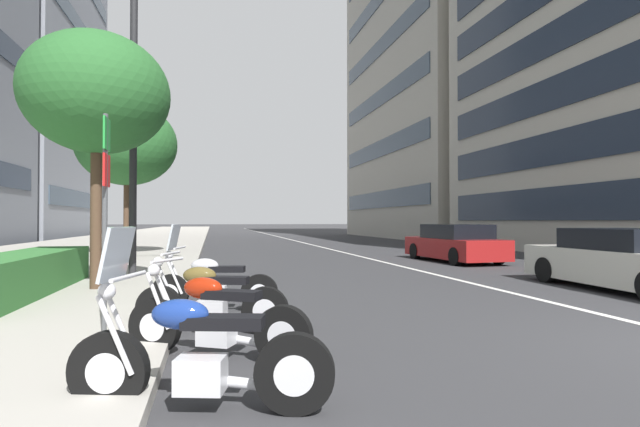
{
  "coord_description": "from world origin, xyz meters",
  "views": [
    {
      "loc": [
        -3.89,
        6.18,
        1.53
      ],
      "look_at": [
        16.43,
        1.52,
        1.84
      ],
      "focal_mm": 26.55,
      "sensor_mm": 36.0,
      "label": 1
    }
  ],
  "objects_px": {
    "parking_sign_by_curb": "(106,196)",
    "street_tree_mid_sidewalk": "(97,94)",
    "car_far_down_avenue": "(455,244)",
    "motorcycle_by_sign_pole": "(215,321)",
    "motorcycle_mid_row": "(210,302)",
    "street_lamp_with_banners": "(148,85)",
    "street_tree_near_plaza_corner": "(127,144)",
    "motorcycle_second_in_row": "(212,286)",
    "motorcycle_far_end_row": "(196,357)",
    "car_following_behind": "(625,261)"
  },
  "relations": [
    {
      "from": "car_following_behind",
      "to": "car_far_down_avenue",
      "type": "xyz_separation_m",
      "value": [
        7.54,
        -0.04,
        0.02
      ]
    },
    {
      "from": "street_lamp_with_banners",
      "to": "street_tree_mid_sidewalk",
      "type": "distance_m",
      "value": 2.43
    },
    {
      "from": "motorcycle_by_sign_pole",
      "to": "car_far_down_avenue",
      "type": "height_order",
      "value": "car_far_down_avenue"
    },
    {
      "from": "parking_sign_by_curb",
      "to": "street_tree_near_plaza_corner",
      "type": "distance_m",
      "value": 14.75
    },
    {
      "from": "motorcycle_mid_row",
      "to": "street_lamp_with_banners",
      "type": "distance_m",
      "value": 7.61
    },
    {
      "from": "car_far_down_avenue",
      "to": "street_lamp_with_banners",
      "type": "xyz_separation_m",
      "value": [
        -3.6,
        10.45,
        4.29
      ]
    },
    {
      "from": "motorcycle_second_in_row",
      "to": "car_following_behind",
      "type": "xyz_separation_m",
      "value": [
        0.45,
        -8.82,
        0.2
      ]
    },
    {
      "from": "motorcycle_mid_row",
      "to": "street_tree_near_plaza_corner",
      "type": "relative_size",
      "value": 0.33
    },
    {
      "from": "motorcycle_second_in_row",
      "to": "parking_sign_by_curb",
      "type": "height_order",
      "value": "parking_sign_by_curb"
    },
    {
      "from": "car_far_down_avenue",
      "to": "street_tree_mid_sidewalk",
      "type": "height_order",
      "value": "street_tree_mid_sidewalk"
    },
    {
      "from": "motorcycle_mid_row",
      "to": "motorcycle_by_sign_pole",
      "type": "bearing_deg",
      "value": 110.0
    },
    {
      "from": "car_following_behind",
      "to": "parking_sign_by_curb",
      "type": "relative_size",
      "value": 1.73
    },
    {
      "from": "motorcycle_by_sign_pole",
      "to": "motorcycle_mid_row",
      "type": "bearing_deg",
      "value": -58.87
    },
    {
      "from": "parking_sign_by_curb",
      "to": "street_tree_near_plaza_corner",
      "type": "relative_size",
      "value": 0.43
    },
    {
      "from": "motorcycle_far_end_row",
      "to": "car_far_down_avenue",
      "type": "relative_size",
      "value": 0.45
    },
    {
      "from": "motorcycle_far_end_row",
      "to": "street_tree_mid_sidewalk",
      "type": "relative_size",
      "value": 0.4
    },
    {
      "from": "motorcycle_by_sign_pole",
      "to": "parking_sign_by_curb",
      "type": "xyz_separation_m",
      "value": [
        0.9,
        1.31,
        1.42
      ]
    },
    {
      "from": "car_far_down_avenue",
      "to": "street_tree_mid_sidewalk",
      "type": "xyz_separation_m",
      "value": [
        -5.77,
        11.17,
        3.44
      ]
    },
    {
      "from": "street_tree_mid_sidewalk",
      "to": "car_far_down_avenue",
      "type": "bearing_deg",
      "value": -62.7
    },
    {
      "from": "parking_sign_by_curb",
      "to": "street_tree_mid_sidewalk",
      "type": "relative_size",
      "value": 0.52
    },
    {
      "from": "motorcycle_by_sign_pole",
      "to": "street_tree_near_plaza_corner",
      "type": "relative_size",
      "value": 0.32
    },
    {
      "from": "car_following_behind",
      "to": "street_tree_mid_sidewalk",
      "type": "relative_size",
      "value": 0.9
    },
    {
      "from": "motorcycle_second_in_row",
      "to": "street_lamp_with_banners",
      "type": "relative_size",
      "value": 0.26
    },
    {
      "from": "motorcycle_second_in_row",
      "to": "street_tree_mid_sidewalk",
      "type": "distance_m",
      "value": 4.87
    },
    {
      "from": "motorcycle_far_end_row",
      "to": "street_tree_mid_sidewalk",
      "type": "bearing_deg",
      "value": -56.17
    },
    {
      "from": "car_far_down_avenue",
      "to": "street_tree_near_plaza_corner",
      "type": "xyz_separation_m",
      "value": [
        4.44,
        12.28,
        4.0
      ]
    },
    {
      "from": "car_following_behind",
      "to": "street_lamp_with_banners",
      "type": "relative_size",
      "value": 0.59
    },
    {
      "from": "motorcycle_by_sign_pole",
      "to": "car_far_down_avenue",
      "type": "relative_size",
      "value": 0.43
    },
    {
      "from": "motorcycle_mid_row",
      "to": "street_tree_near_plaza_corner",
      "type": "bearing_deg",
      "value": -58.87
    },
    {
      "from": "motorcycle_far_end_row",
      "to": "street_tree_near_plaza_corner",
      "type": "distance_m",
      "value": 17.51
    },
    {
      "from": "motorcycle_by_sign_pole",
      "to": "street_lamp_with_banners",
      "type": "bearing_deg",
      "value": -48.73
    },
    {
      "from": "car_following_behind",
      "to": "car_far_down_avenue",
      "type": "relative_size",
      "value": 1.01
    },
    {
      "from": "street_lamp_with_banners",
      "to": "motorcycle_far_end_row",
      "type": "bearing_deg",
      "value": -170.44
    },
    {
      "from": "motorcycle_mid_row",
      "to": "motorcycle_far_end_row",
      "type": "bearing_deg",
      "value": 105.37
    },
    {
      "from": "motorcycle_far_end_row",
      "to": "street_tree_near_plaza_corner",
      "type": "bearing_deg",
      "value": -63.62
    },
    {
      "from": "motorcycle_mid_row",
      "to": "parking_sign_by_curb",
      "type": "height_order",
      "value": "parking_sign_by_curb"
    },
    {
      "from": "parking_sign_by_curb",
      "to": "street_lamp_with_banners",
      "type": "xyz_separation_m",
      "value": [
        6.28,
        0.3,
        3.11
      ]
    },
    {
      "from": "car_far_down_avenue",
      "to": "street_lamp_with_banners",
      "type": "relative_size",
      "value": 0.58
    },
    {
      "from": "motorcycle_far_end_row",
      "to": "parking_sign_by_curb",
      "type": "xyz_separation_m",
      "value": [
        2.35,
        1.16,
        1.4
      ]
    },
    {
      "from": "motorcycle_by_sign_pole",
      "to": "parking_sign_by_curb",
      "type": "height_order",
      "value": "parking_sign_by_curb"
    },
    {
      "from": "motorcycle_far_end_row",
      "to": "car_far_down_avenue",
      "type": "height_order",
      "value": "motorcycle_far_end_row"
    },
    {
      "from": "parking_sign_by_curb",
      "to": "motorcycle_by_sign_pole",
      "type": "bearing_deg",
      "value": -124.28
    },
    {
      "from": "car_far_down_avenue",
      "to": "street_tree_mid_sidewalk",
      "type": "distance_m",
      "value": 13.04
    },
    {
      "from": "car_following_behind",
      "to": "street_lamp_with_banners",
      "type": "xyz_separation_m",
      "value": [
        3.93,
        10.41,
        4.31
      ]
    },
    {
      "from": "motorcycle_second_in_row",
      "to": "parking_sign_by_curb",
      "type": "distance_m",
      "value": 2.69
    },
    {
      "from": "motorcycle_by_sign_pole",
      "to": "parking_sign_by_curb",
      "type": "relative_size",
      "value": 0.74
    },
    {
      "from": "motorcycle_mid_row",
      "to": "car_far_down_avenue",
      "type": "bearing_deg",
      "value": -115.59
    },
    {
      "from": "parking_sign_by_curb",
      "to": "street_tree_mid_sidewalk",
      "type": "bearing_deg",
      "value": 13.88
    },
    {
      "from": "car_far_down_avenue",
      "to": "parking_sign_by_curb",
      "type": "distance_m",
      "value": 14.22
    },
    {
      "from": "motorcycle_mid_row",
      "to": "street_lamp_with_banners",
      "type": "bearing_deg",
      "value": -57.77
    }
  ]
}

